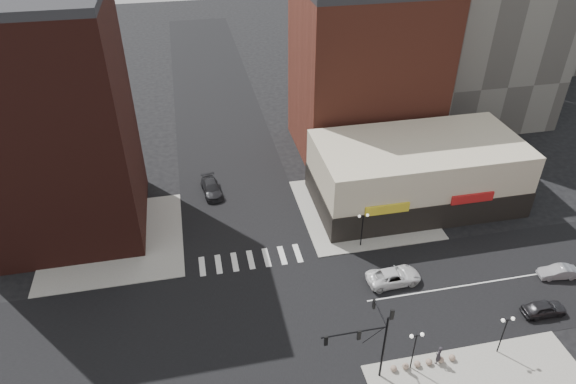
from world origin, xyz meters
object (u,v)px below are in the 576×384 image
object	(u,v)px
street_lamp_se_a	(415,342)
dark_sedan_east	(544,308)
traffic_signal	(372,334)
dark_sedan_north	(211,188)
street_lamp_se_b	(506,326)
pedestrian	(439,355)
white_suv	(394,276)
silver_sedan	(558,272)
street_lamp_ne	(363,222)

from	to	relation	value
street_lamp_se_a	dark_sedan_east	distance (m)	15.07
traffic_signal	dark_sedan_north	distance (m)	31.50
street_lamp_se_b	pedestrian	xyz separation A→B (m)	(-5.60, 0.00, -2.21)
dark_sedan_east	dark_sedan_north	world-z (taller)	dark_sedan_north
street_lamp_se_b	pedestrian	bearing A→B (deg)	180.00
white_suv	dark_sedan_north	world-z (taller)	white_suv
silver_sedan	street_lamp_se_b	bearing A→B (deg)	-48.89
dark_sedan_east	street_lamp_se_b	bearing A→B (deg)	116.99
dark_sedan_north	pedestrian	xyz separation A→B (m)	(16.46, -29.64, 0.33)
white_suv	street_lamp_ne	bearing A→B (deg)	10.63
pedestrian	dark_sedan_east	bearing A→B (deg)	155.55
dark_sedan_east	street_lamp_se_a	bearing A→B (deg)	103.51
dark_sedan_east	silver_sedan	world-z (taller)	dark_sedan_east
street_lamp_se_b	dark_sedan_east	size ratio (longest dim) A/B	1.01
traffic_signal	dark_sedan_east	world-z (taller)	traffic_signal
white_suv	dark_sedan_east	xyz separation A→B (m)	(12.12, -6.84, -0.06)
street_lamp_se_b	silver_sedan	distance (m)	13.42
traffic_signal	street_lamp_se_b	distance (m)	11.88
street_lamp_ne	dark_sedan_north	xyz separation A→B (m)	(-15.06, 13.64, -2.54)
dark_sedan_east	silver_sedan	size ratio (longest dim) A/B	1.06
dark_sedan_north	pedestrian	world-z (taller)	pedestrian
street_lamp_ne	traffic_signal	bearing A→B (deg)	-106.75
street_lamp_se_a	traffic_signal	bearing A→B (deg)	177.43
street_lamp_se_a	pedestrian	size ratio (longest dim) A/B	2.16
silver_sedan	street_lamp_se_a	bearing A→B (deg)	-61.46
pedestrian	traffic_signal	bearing A→B (deg)	-40.50
dark_sedan_east	silver_sedan	bearing A→B (deg)	-45.71
dark_sedan_east	dark_sedan_north	xyz separation A→B (m)	(-28.58, 26.51, 0.05)
dark_sedan_east	pedestrian	size ratio (longest dim) A/B	2.15
street_lamp_ne	white_suv	world-z (taller)	street_lamp_ne
traffic_signal	white_suv	size ratio (longest dim) A/B	1.42
traffic_signal	pedestrian	distance (m)	7.29
traffic_signal	street_lamp_se_b	xyz separation A→B (m)	(11.76, -0.17, -1.67)
street_lamp_se_a	street_lamp_ne	bearing A→B (deg)	86.42
street_lamp_se_b	dark_sedan_north	bearing A→B (deg)	126.66
street_lamp_ne	dark_sedan_north	bearing A→B (deg)	137.83
silver_sedan	street_lamp_ne	bearing A→B (deg)	-108.35
silver_sedan	dark_sedan_north	size ratio (longest dim) A/B	0.75
street_lamp_se_a	silver_sedan	xyz separation A→B (m)	(18.96, 7.27, -2.65)
dark_sedan_north	traffic_signal	bearing A→B (deg)	-77.37
traffic_signal	street_lamp_se_a	size ratio (longest dim) A/B	1.87
silver_sedan	dark_sedan_north	bearing A→B (deg)	-116.54
dark_sedan_north	dark_sedan_east	bearing A→B (deg)	-49.48
street_lamp_ne	white_suv	bearing A→B (deg)	-76.98
street_lamp_se_a	silver_sedan	world-z (taller)	street_lamp_se_a
street_lamp_se_a	street_lamp_se_b	size ratio (longest dim) A/B	1.00
street_lamp_se_a	dark_sedan_north	xyz separation A→B (m)	(-14.06, 29.64, -2.54)
traffic_signal	white_suv	distance (m)	12.32
silver_sedan	dark_sedan_north	distance (m)	39.89
street_lamp_ne	pedestrian	xyz separation A→B (m)	(1.40, -16.00, -2.21)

